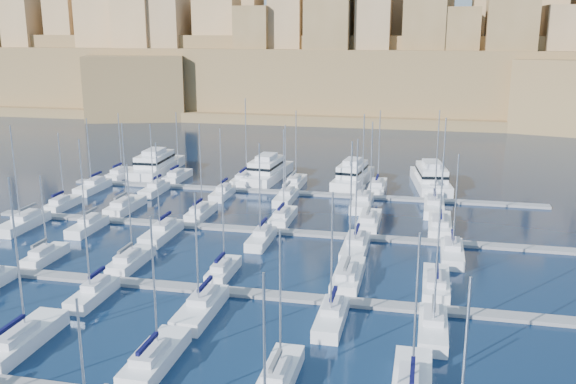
% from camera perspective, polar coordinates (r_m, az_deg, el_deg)
% --- Properties ---
extents(ground, '(600.00, 600.00, 0.00)m').
position_cam_1_polar(ground, '(82.62, -3.82, -5.63)').
color(ground, '#081533').
rests_on(ground, ground).
extents(pontoon_mid_near, '(84.00, 2.00, 0.40)m').
position_cam_1_polar(pontoon_mid_near, '(71.91, -6.51, -8.66)').
color(pontoon_mid_near, slate).
rests_on(pontoon_mid_near, ground).
extents(pontoon_mid_far, '(84.00, 2.00, 0.40)m').
position_cam_1_polar(pontoon_mid_far, '(91.67, -2.08, -3.43)').
color(pontoon_mid_far, slate).
rests_on(pontoon_mid_far, ground).
extents(pontoon_far, '(84.00, 2.00, 0.40)m').
position_cam_1_polar(pontoon_far, '(112.26, 0.73, -0.08)').
color(pontoon_far, slate).
rests_on(pontoon_far, ground).
extents(sailboat_2, '(3.17, 10.56, 16.11)m').
position_cam_1_polar(sailboat_2, '(64.48, -22.59, -12.01)').
color(sailboat_2, white).
rests_on(sailboat_2, ground).
extents(sailboat_3, '(2.89, 9.62, 13.54)m').
position_cam_1_polar(sailboat_3, '(57.99, -11.73, -14.24)').
color(sailboat_3, white).
rests_on(sailboat_3, ground).
extents(sailboat_4, '(2.57, 8.57, 13.28)m').
position_cam_1_polar(sailboat_4, '(54.35, -0.81, -16.01)').
color(sailboat_4, white).
rests_on(sailboat_4, ground).
extents(sailboat_13, '(2.23, 7.44, 11.17)m').
position_cam_1_polar(sailboat_13, '(85.76, -20.77, -5.31)').
color(sailboat_13, white).
rests_on(sailboat_13, ground).
extents(sailboat_14, '(2.63, 8.78, 12.91)m').
position_cam_1_polar(sailboat_14, '(80.88, -13.80, -5.93)').
color(sailboat_14, white).
rests_on(sailboat_14, ground).
extents(sailboat_15, '(2.26, 7.52, 11.19)m').
position_cam_1_polar(sailboat_15, '(75.97, -5.79, -6.94)').
color(sailboat_15, white).
rests_on(sailboat_15, ground).
extents(sailboat_16, '(3.00, 9.98, 16.54)m').
position_cam_1_polar(sailboat_16, '(74.07, 5.37, -7.45)').
color(sailboat_16, white).
rests_on(sailboat_16, ground).
extents(sailboat_17, '(2.88, 9.59, 15.21)m').
position_cam_1_polar(sailboat_17, '(73.48, 13.01, -7.97)').
color(sailboat_17, white).
rests_on(sailboat_17, ground).
extents(sailboat_20, '(2.39, 7.96, 11.73)m').
position_cam_1_polar(sailboat_20, '(72.32, -16.93, -8.64)').
color(sailboat_20, white).
rests_on(sailboat_20, ground).
extents(sailboat_21, '(2.95, 9.85, 13.22)m').
position_cam_1_polar(sailboat_21, '(66.54, -7.73, -10.16)').
color(sailboat_21, white).
rests_on(sailboat_21, ground).
extents(sailboat_22, '(2.56, 8.55, 13.86)m').
position_cam_1_polar(sailboat_22, '(64.08, 3.88, -11.06)').
color(sailboat_22, white).
rests_on(sailboat_22, ground).
extents(sailboat_23, '(2.68, 8.94, 13.58)m').
position_cam_1_polar(sailboat_23, '(63.38, 12.75, -11.71)').
color(sailboat_23, white).
rests_on(sailboat_23, ground).
extents(sailboat_24, '(2.37, 7.92, 12.51)m').
position_cam_1_polar(sailboat_24, '(109.43, -19.41, -1.01)').
color(sailboat_24, white).
rests_on(sailboat_24, ground).
extents(sailboat_25, '(2.92, 9.72, 14.25)m').
position_cam_1_polar(sailboat_25, '(105.10, -14.28, -1.23)').
color(sailboat_25, white).
rests_on(sailboat_25, ground).
extents(sailboat_26, '(2.54, 8.47, 14.64)m').
position_cam_1_polar(sailboat_26, '(99.51, -7.75, -1.79)').
color(sailboat_26, white).
rests_on(sailboat_26, ground).
extents(sailboat_27, '(2.64, 8.80, 14.21)m').
position_cam_1_polar(sailboat_27, '(96.08, -0.45, -2.24)').
color(sailboat_27, white).
rests_on(sailboat_27, ground).
extents(sailboat_28, '(2.95, 9.82, 15.65)m').
position_cam_1_polar(sailboat_28, '(94.64, 7.22, -2.61)').
color(sailboat_28, white).
rests_on(sailboat_28, ground).
extents(sailboat_29, '(3.20, 10.67, 16.46)m').
position_cam_1_polar(sailboat_29, '(94.75, 13.33, -2.86)').
color(sailboat_29, white).
rests_on(sailboat_29, ground).
extents(sailboat_30, '(2.97, 9.91, 15.41)m').
position_cam_1_polar(sailboat_30, '(100.79, -22.48, -2.56)').
color(sailboat_30, white).
rests_on(sailboat_30, ground).
extents(sailboat_31, '(2.50, 8.34, 13.72)m').
position_cam_1_polar(sailboat_31, '(96.22, -17.37, -2.90)').
color(sailboat_31, white).
rests_on(sailboat_31, ground).
extents(sailboat_32, '(2.85, 9.48, 13.76)m').
position_cam_1_polar(sailboat_32, '(90.64, -11.14, -3.55)').
color(sailboat_32, white).
rests_on(sailboat_32, ground).
extents(sailboat_33, '(2.46, 8.21, 14.08)m').
position_cam_1_polar(sailboat_33, '(86.71, -2.39, -4.12)').
color(sailboat_33, white).
rests_on(sailboat_33, ground).
extents(sailboat_34, '(3.02, 10.06, 15.30)m').
position_cam_1_polar(sailboat_34, '(83.62, 6.02, -4.88)').
color(sailboat_34, white).
rests_on(sailboat_34, ground).
extents(sailboat_35, '(2.76, 9.19, 13.83)m').
position_cam_1_polar(sailboat_35, '(83.70, 14.38, -5.26)').
color(sailboat_35, white).
rests_on(sailboat_35, ground).
extents(sailboat_36, '(2.52, 8.39, 12.80)m').
position_cam_1_polar(sailboat_36, '(128.66, -14.65, 1.56)').
color(sailboat_36, white).
rests_on(sailboat_36, ground).
extents(sailboat_37, '(2.72, 9.07, 13.21)m').
position_cam_1_polar(sailboat_37, '(124.17, -9.80, 1.38)').
color(sailboat_37, white).
rests_on(sailboat_37, ground).
extents(sailboat_38, '(3.12, 10.38, 16.07)m').
position_cam_1_polar(sailboat_38, '(120.43, -3.79, 1.17)').
color(sailboat_38, white).
rests_on(sailboat_38, ground).
extents(sailboat_39, '(2.74, 9.14, 14.15)m').
position_cam_1_polar(sailboat_39, '(117.57, 0.64, 0.86)').
color(sailboat_39, white).
rests_on(sailboat_39, ground).
extents(sailboat_40, '(2.79, 9.30, 14.58)m').
position_cam_1_polar(sailboat_40, '(115.60, 7.96, 0.49)').
color(sailboat_40, white).
rests_on(sailboat_40, ground).
extents(sailboat_41, '(2.74, 9.13, 14.95)m').
position_cam_1_polar(sailboat_41, '(115.23, 12.95, 0.21)').
color(sailboat_41, white).
rests_on(sailboat_41, ground).
extents(sailboat_42, '(2.77, 9.24, 13.34)m').
position_cam_1_polar(sailboat_42, '(119.60, -16.93, 0.46)').
color(sailboat_42, white).
rests_on(sailboat_42, ground).
extents(sailboat_43, '(2.50, 8.33, 12.67)m').
position_cam_1_polar(sailboat_43, '(114.83, -11.76, 0.21)').
color(sailboat_43, white).
rests_on(sailboat_43, ground).
extents(sailboat_44, '(2.39, 7.96, 12.32)m').
position_cam_1_polar(sailboat_44, '(110.58, -5.84, -0.10)').
color(sailboat_44, white).
rests_on(sailboat_44, ground).
extents(sailboat_45, '(2.68, 8.93, 13.33)m').
position_cam_1_polar(sailboat_45, '(107.19, -0.18, -0.48)').
color(sailboat_45, white).
rests_on(sailboat_45, ground).
extents(sailboat_46, '(3.05, 10.16, 15.53)m').
position_cam_1_polar(sailboat_46, '(104.64, 6.61, -0.93)').
color(sailboat_46, white).
rests_on(sailboat_46, ground).
extents(sailboat_47, '(3.09, 10.30, 14.17)m').
position_cam_1_polar(sailboat_47, '(104.12, 12.85, -1.29)').
color(sailboat_47, white).
rests_on(sailboat_47, ground).
extents(motor_yacht_a, '(6.27, 18.64, 5.25)m').
position_cam_1_polar(motor_yacht_a, '(130.92, -11.66, 2.40)').
color(motor_yacht_a, white).
rests_on(motor_yacht_a, ground).
extents(motor_yacht_b, '(6.39, 17.72, 5.25)m').
position_cam_1_polar(motor_yacht_b, '(122.93, -1.84, 1.92)').
color(motor_yacht_b, white).
rests_on(motor_yacht_b, ground).
extents(motor_yacht_c, '(6.55, 16.22, 5.25)m').
position_cam_1_polar(motor_yacht_c, '(119.26, 5.78, 1.47)').
color(motor_yacht_c, white).
rests_on(motor_yacht_c, ground).
extents(motor_yacht_d, '(7.87, 18.40, 5.25)m').
position_cam_1_polar(motor_yacht_d, '(119.49, 12.57, 1.21)').
color(motor_yacht_d, white).
rests_on(motor_yacht_d, ground).
extents(fortified_city, '(460.00, 108.95, 59.52)m').
position_cam_1_polar(fortified_city, '(231.17, 7.04, 10.93)').
color(fortified_city, brown).
rests_on(fortified_city, ground).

